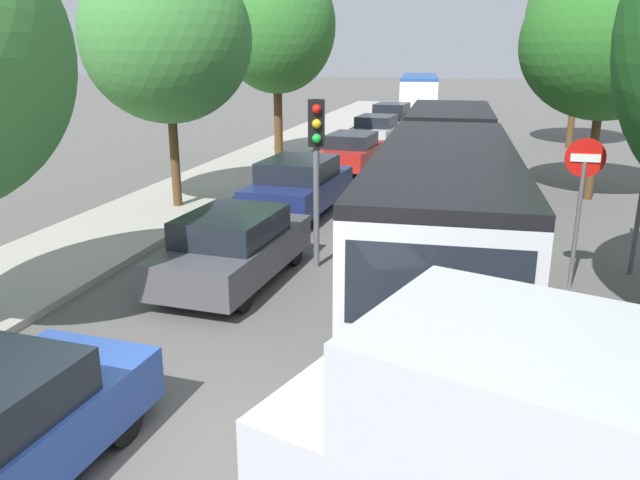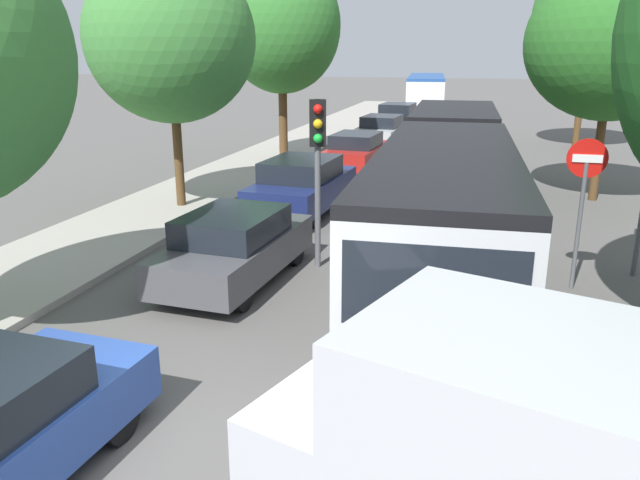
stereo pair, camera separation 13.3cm
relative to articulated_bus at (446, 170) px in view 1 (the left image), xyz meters
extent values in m
plane|color=#565451|center=(-2.00, -10.45, -1.46)|extent=(200.00, 200.00, 0.00)
cube|color=#9E998E|center=(-7.82, 11.37, -1.39)|extent=(3.20, 53.64, 0.14)
cube|color=silver|center=(0.14, -3.67, -0.16)|extent=(2.92, 9.59, 2.05)
cube|color=black|center=(0.14, -3.67, 0.21)|extent=(2.92, 9.21, 0.90)
cube|color=black|center=(0.14, -3.67, 0.97)|extent=(2.92, 9.59, 0.20)
cube|color=silver|center=(-0.21, 5.32, -0.16)|extent=(2.80, 6.59, 2.05)
cube|color=black|center=(-0.21, 5.32, 0.21)|extent=(2.81, 6.33, 0.90)
cube|color=black|center=(-0.21, 5.32, 0.97)|extent=(2.80, 6.59, 0.20)
cylinder|color=black|center=(-0.06, 1.57, -0.16)|extent=(1.92, 1.07, 1.89)
cube|color=black|center=(0.33, -8.38, 0.09)|extent=(2.25, 0.19, 1.10)
cylinder|color=black|center=(1.33, -6.67, -0.96)|extent=(0.34, 1.01, 1.00)
cylinder|color=black|center=(-0.81, -6.75, -0.96)|extent=(0.34, 1.01, 1.00)
cylinder|color=black|center=(1.09, -0.59, -0.96)|extent=(0.34, 1.01, 1.00)
cylinder|color=black|center=(-1.05, -0.68, -0.96)|extent=(0.34, 1.01, 1.00)
cylinder|color=black|center=(0.86, 5.36, -0.96)|extent=(0.34, 1.01, 1.00)
cylinder|color=black|center=(-1.28, 5.28, -0.96)|extent=(0.34, 1.01, 1.00)
cube|color=silver|center=(-3.81, 33.19, -0.18)|extent=(3.53, 11.70, 2.00)
cube|color=black|center=(-3.81, 33.19, 0.18)|extent=(3.50, 11.13, 0.84)
cube|color=#234C93|center=(-3.81, 33.19, 0.92)|extent=(3.53, 11.70, 0.20)
cylinder|color=black|center=(-5.21, 36.89, -0.96)|extent=(0.39, 1.02, 1.00)
cylinder|color=black|center=(-3.07, 37.08, -0.96)|extent=(0.39, 1.02, 1.00)
cylinder|color=black|center=(-4.58, 29.66, -0.96)|extent=(0.39, 1.02, 1.00)
cylinder|color=black|center=(-2.45, 29.84, -0.96)|extent=(0.39, 1.02, 1.00)
cylinder|color=black|center=(-4.42, -10.05, -1.16)|extent=(0.25, 0.61, 0.60)
cylinder|color=black|center=(-3.02, -10.15, -1.16)|extent=(0.25, 0.61, 0.60)
cube|color=#47474C|center=(-3.68, -4.96, -0.88)|extent=(1.97, 4.13, 0.65)
cube|color=black|center=(-3.68, -5.06, -0.31)|extent=(1.71, 2.21, 0.50)
cylinder|color=black|center=(-4.30, -3.63, -1.15)|extent=(0.25, 0.63, 0.61)
cylinder|color=black|center=(-2.87, -3.73, -1.15)|extent=(0.25, 0.63, 0.61)
cylinder|color=black|center=(-4.48, -6.20, -1.15)|extent=(0.25, 0.63, 0.61)
cylinder|color=black|center=(-3.05, -6.30, -1.15)|extent=(0.25, 0.63, 0.61)
cube|color=navy|center=(-3.95, 0.56, -0.84)|extent=(2.13, 4.45, 0.70)
cube|color=black|center=(-3.96, 0.46, -0.22)|extent=(1.84, 2.38, 0.54)
cylinder|color=black|center=(-4.63, 2.00, -1.13)|extent=(0.27, 0.67, 0.66)
cylinder|color=black|center=(-3.09, 1.89, -1.13)|extent=(0.27, 0.67, 0.66)
cylinder|color=black|center=(-4.82, -0.77, -1.13)|extent=(0.27, 0.67, 0.66)
cylinder|color=black|center=(-3.28, -0.87, -1.13)|extent=(0.27, 0.67, 0.66)
cube|color=#B21E19|center=(-3.80, 7.16, -0.89)|extent=(1.95, 4.07, 0.64)
cube|color=black|center=(-3.81, 7.07, -0.32)|extent=(1.68, 2.18, 0.49)
cylinder|color=black|center=(-4.42, 8.48, -1.15)|extent=(0.25, 0.62, 0.60)
cylinder|color=black|center=(-3.01, 8.38, -1.15)|extent=(0.25, 0.62, 0.60)
cylinder|color=black|center=(-4.59, 5.95, -1.15)|extent=(0.25, 0.62, 0.60)
cylinder|color=black|center=(-3.18, 5.85, -1.15)|extent=(0.25, 0.62, 0.60)
cube|color=#B7BABF|center=(-3.89, 13.46, -0.87)|extent=(2.00, 4.18, 0.66)
cube|color=black|center=(-3.89, 13.37, -0.29)|extent=(1.73, 2.24, 0.50)
cylinder|color=black|center=(-4.52, 14.81, -1.15)|extent=(0.26, 0.63, 0.62)
cylinder|color=black|center=(-3.07, 14.71, -1.15)|extent=(0.26, 0.63, 0.62)
cylinder|color=black|center=(-4.70, 12.21, -1.15)|extent=(0.26, 0.63, 0.62)
cylinder|color=black|center=(-3.25, 12.11, -1.15)|extent=(0.26, 0.63, 0.62)
cube|color=black|center=(-4.01, 19.52, -0.84)|extent=(2.11, 4.42, 0.70)
cube|color=black|center=(-4.02, 19.42, -0.23)|extent=(1.83, 2.36, 0.53)
cylinder|color=black|center=(-4.68, 20.95, -1.13)|extent=(0.27, 0.67, 0.66)
cylinder|color=black|center=(-3.15, 20.84, -1.13)|extent=(0.27, 0.67, 0.66)
cylinder|color=black|center=(-4.87, 18.20, -1.13)|extent=(0.27, 0.67, 0.66)
cylinder|color=black|center=(-3.34, 18.10, -1.13)|extent=(0.27, 0.67, 0.66)
cube|color=#B7BABF|center=(-0.39, -10.59, -0.62)|extent=(1.45, 2.09, 1.00)
cylinder|color=black|center=(0.26, -9.92, -1.10)|extent=(0.76, 0.46, 0.72)
cylinder|color=#56595E|center=(-2.38, -3.73, 0.24)|extent=(0.12, 0.12, 3.40)
cube|color=black|center=(-2.38, -3.73, 1.49)|extent=(0.38, 0.32, 0.90)
sphere|color=red|center=(-2.33, -3.87, 1.77)|extent=(0.18, 0.18, 0.18)
sphere|color=#EAAD14|center=(-2.33, -3.87, 1.49)|extent=(0.18, 0.18, 0.18)
sphere|color=green|center=(-2.33, -3.87, 1.21)|extent=(0.18, 0.18, 0.18)
cylinder|color=#56595E|center=(2.58, -3.72, -0.26)|extent=(0.08, 0.08, 2.40)
cylinder|color=red|center=(2.58, -3.72, 1.01)|extent=(0.70, 0.03, 0.70)
cube|color=white|center=(2.58, -3.74, 1.01)|extent=(0.50, 0.04, 0.14)
cylinder|color=#51381E|center=(-7.33, -0.05, 0.02)|extent=(0.25, 0.25, 2.96)
ellipsoid|color=#3D7F38|center=(-7.33, -0.05, 3.14)|extent=(4.43, 4.43, 4.37)
cylinder|color=#51381E|center=(-7.00, 8.20, 0.19)|extent=(0.34, 0.34, 3.30)
ellipsoid|color=#33752D|center=(-7.00, 8.20, 3.73)|extent=(4.49, 4.49, 5.04)
ellipsoid|color=#1E561E|center=(-7.38, 8.06, 2.98)|extent=(2.70, 2.70, 2.77)
cylinder|color=#51381E|center=(4.04, 4.19, -0.01)|extent=(0.25, 0.25, 2.88)
ellipsoid|color=#286623|center=(4.04, 4.19, 3.06)|extent=(4.79, 4.79, 4.35)
ellipsoid|color=#1E561E|center=(4.47, 4.38, 2.41)|extent=(2.87, 2.87, 2.39)
cylinder|color=#51381E|center=(4.79, 15.01, 0.30)|extent=(0.30, 0.30, 3.51)
ellipsoid|color=#33752D|center=(4.79, 15.01, 4.20)|extent=(4.88, 4.88, 5.73)
camera|label=1|loc=(0.67, -15.58, 2.85)|focal=35.00mm
camera|label=2|loc=(0.80, -15.55, 2.85)|focal=35.00mm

